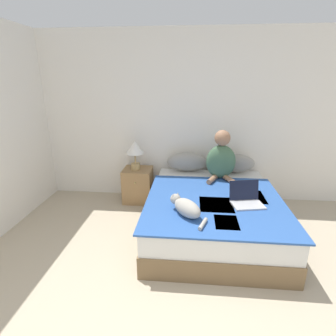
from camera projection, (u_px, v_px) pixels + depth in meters
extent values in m
cube|color=white|center=(181.00, 119.00, 4.01)|extent=(5.29, 0.05, 2.55)
cube|color=brown|center=(212.00, 221.00, 3.36)|extent=(1.56, 1.96, 0.25)
cube|color=silver|center=(213.00, 204.00, 3.28)|extent=(1.53, 1.93, 0.24)
cube|color=#2D569E|center=(215.00, 202.00, 3.06)|extent=(1.60, 1.56, 0.02)
cube|color=#B2BC70|center=(226.00, 222.00, 2.60)|extent=(0.23, 0.29, 0.01)
cube|color=#B2BC70|center=(216.00, 205.00, 2.97)|extent=(0.37, 0.39, 0.01)
cube|color=#B2BC70|center=(255.00, 197.00, 3.16)|extent=(0.23, 0.39, 0.01)
ellipsoid|color=gray|center=(187.00, 162.00, 4.01)|extent=(0.63, 0.22, 0.29)
ellipsoid|color=gray|center=(234.00, 163.00, 3.95)|extent=(0.63, 0.22, 0.29)
ellipsoid|color=#476B4C|center=(221.00, 162.00, 3.68)|extent=(0.41, 0.22, 0.49)
sphere|color=#9E7051|center=(222.00, 138.00, 3.57)|extent=(0.22, 0.22, 0.22)
cylinder|color=#9E7051|center=(213.00, 179.00, 3.63)|extent=(0.18, 0.29, 0.07)
cylinder|color=#9E7051|center=(229.00, 179.00, 3.61)|extent=(0.18, 0.29, 0.07)
ellipsoid|color=#A8A399|center=(187.00, 208.00, 2.70)|extent=(0.37, 0.39, 0.18)
sphere|color=#A8A399|center=(175.00, 199.00, 2.84)|extent=(0.11, 0.11, 0.11)
cone|color=#A8A399|center=(173.00, 196.00, 2.81)|extent=(0.05, 0.05, 0.05)
cone|color=#A8A399|center=(178.00, 195.00, 2.85)|extent=(0.05, 0.05, 0.05)
cylinder|color=#A8A399|center=(203.00, 224.00, 2.53)|extent=(0.10, 0.20, 0.04)
cube|color=#B7B7BC|center=(248.00, 205.00, 2.94)|extent=(0.38, 0.30, 0.02)
cube|color=black|center=(244.00, 190.00, 3.03)|extent=(0.35, 0.13, 0.23)
cube|color=#937047|center=(138.00, 185.00, 4.14)|extent=(0.44, 0.40, 0.53)
sphere|color=tan|center=(135.00, 183.00, 3.90)|extent=(0.03, 0.03, 0.03)
cylinder|color=tan|center=(136.00, 166.00, 4.02)|extent=(0.14, 0.14, 0.09)
cylinder|color=tan|center=(135.00, 158.00, 3.98)|extent=(0.02, 0.02, 0.16)
cone|color=white|center=(135.00, 147.00, 3.93)|extent=(0.28, 0.28, 0.18)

